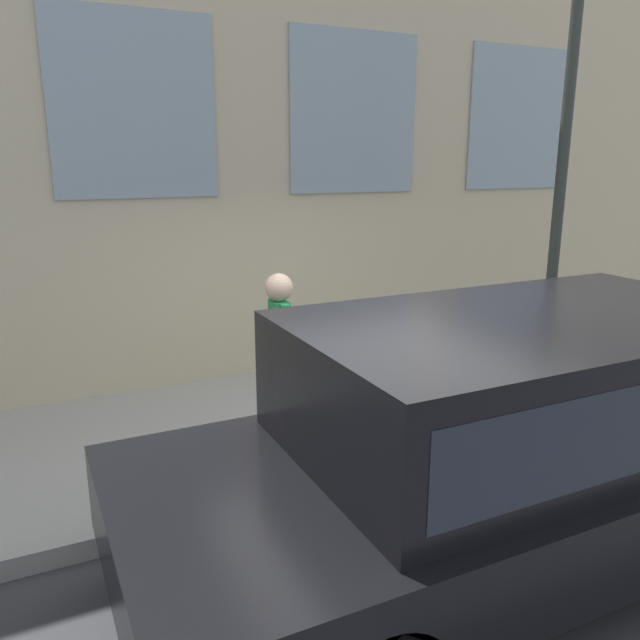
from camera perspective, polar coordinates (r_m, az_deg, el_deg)
ground_plane at (r=5.60m, az=5.04°, el=-14.98°), size 80.00×80.00×0.00m
sidewalk at (r=6.70m, az=-1.25°, el=-9.00°), size 2.85×60.00×0.16m
building_facade at (r=7.66m, az=-6.68°, el=21.61°), size 0.33×40.00×7.41m
fire_hydrant at (r=5.73m, az=3.75°, el=-8.24°), size 0.36×0.47×0.74m
person at (r=5.76m, az=-3.69°, el=-1.97°), size 0.39×0.26×1.60m
parked_truck_black_near at (r=4.51m, az=18.07°, el=-8.78°), size 2.09×5.30×1.76m
street_lamp at (r=7.36m, az=22.18°, el=22.21°), size 0.36×0.36×6.01m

